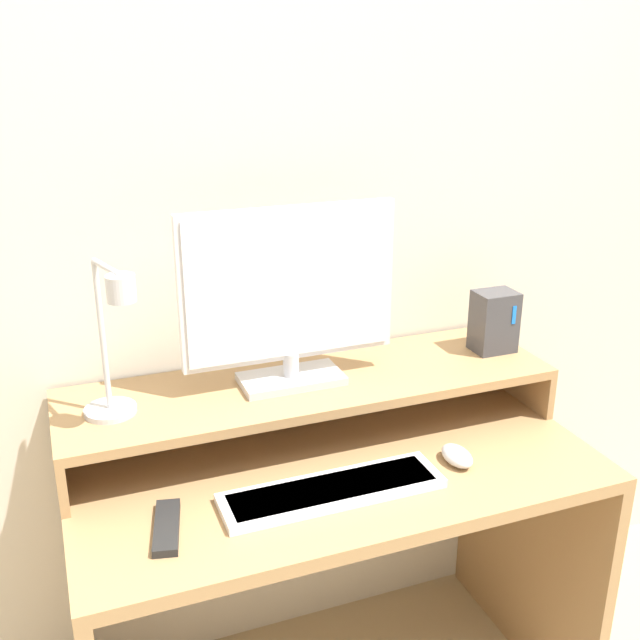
% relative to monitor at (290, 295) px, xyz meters
% --- Properties ---
extents(wall_back, '(6.00, 0.05, 2.50)m').
position_rel_monitor_xyz_m(wall_back, '(0.05, 0.19, 0.21)').
color(wall_back, beige).
rests_on(wall_back, ground_plane).
extents(desk, '(1.13, 0.60, 0.70)m').
position_rel_monitor_xyz_m(desk, '(0.05, -0.14, -0.54)').
color(desk, '#A87F51').
rests_on(desk, ground_plane).
extents(monitor_shelf, '(1.13, 0.32, 0.13)m').
position_rel_monitor_xyz_m(monitor_shelf, '(0.05, -0.00, -0.23)').
color(monitor_shelf, '#A87F51').
rests_on(monitor_shelf, desk).
extents(monitor, '(0.48, 0.12, 0.40)m').
position_rel_monitor_xyz_m(monitor, '(0.00, 0.00, 0.00)').
color(monitor, '#BCBCC1').
rests_on(monitor, monitor_shelf).
extents(desk_lamp, '(0.12, 0.20, 0.34)m').
position_rel_monitor_xyz_m(desk_lamp, '(-0.38, -0.06, -0.04)').
color(desk_lamp, silver).
rests_on(desk_lamp, monitor_shelf).
extents(router_dock, '(0.10, 0.08, 0.15)m').
position_rel_monitor_xyz_m(router_dock, '(0.53, -0.00, -0.13)').
color(router_dock, '#3D3D42').
rests_on(router_dock, monitor_shelf).
extents(keyboard, '(0.46, 0.12, 0.02)m').
position_rel_monitor_xyz_m(keyboard, '(-0.01, -0.27, -0.33)').
color(keyboard, white).
rests_on(keyboard, desk).
extents(mouse, '(0.06, 0.09, 0.03)m').
position_rel_monitor_xyz_m(mouse, '(0.29, -0.25, -0.32)').
color(mouse, silver).
rests_on(mouse, desk).
extents(remote_control, '(0.08, 0.17, 0.02)m').
position_rel_monitor_xyz_m(remote_control, '(-0.34, -0.27, -0.33)').
color(remote_control, black).
rests_on(remote_control, desk).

